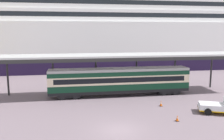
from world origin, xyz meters
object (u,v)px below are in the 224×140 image
cruise_ship (61,15)px  traffic_cone_mid (161,103)px  train_carriage (120,80)px  traffic_cone_near (177,118)px

cruise_ship → traffic_cone_mid: bearing=-69.4°
cruise_ship → train_carriage: size_ratio=8.26×
cruise_ship → traffic_cone_near: 45.98m
train_carriage → traffic_cone_mid: 7.59m
train_carriage → cruise_ship: bearing=107.3°
traffic_cone_mid → traffic_cone_near: bearing=-91.9°
traffic_cone_mid → cruise_ship: bearing=110.6°
cruise_ship → traffic_cone_near: cruise_ship is taller
train_carriage → traffic_cone_mid: train_carriage is taller
train_carriage → traffic_cone_mid: bearing=-54.8°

